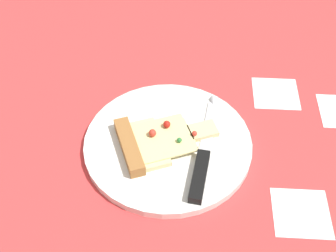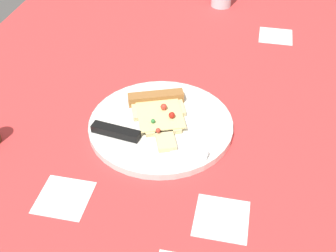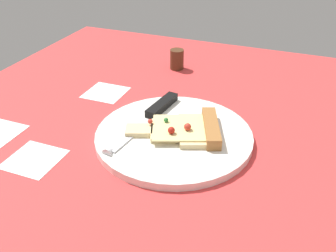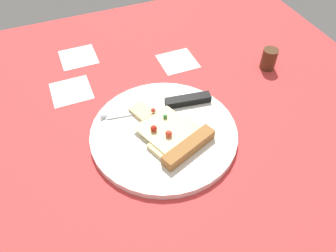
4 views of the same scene
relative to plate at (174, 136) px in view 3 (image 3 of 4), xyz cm
name	(u,v)px [view 3 (image 3 of 4)]	position (x,y,z in cm)	size (l,w,h in cm)	color
ground_plane	(211,184)	(-9.81, 8.16, -2.24)	(128.24, 128.24, 3.00)	#D13838
plate	(174,136)	(0.00, 0.00, 0.00)	(29.81, 29.81, 1.48)	white
pizza_slice	(188,129)	(-2.43, -0.92, 1.54)	(19.04, 14.33, 2.63)	beige
knife	(150,115)	(6.29, -3.36, 1.34)	(5.49, 24.05, 2.45)	silver
pepper_shaker	(177,59)	(11.24, -32.16, 1.91)	(3.64, 3.64, 5.29)	#4C2D19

